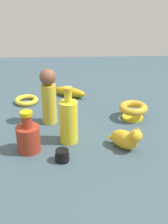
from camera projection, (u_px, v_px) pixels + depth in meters
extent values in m
plane|color=#384C56|center=(84.00, 123.00, 1.24)|extent=(2.00, 2.00, 0.00)
ellipsoid|color=#B69410|center=(70.00, 92.00, 1.48)|extent=(0.12, 0.17, 0.05)
cylinder|color=gold|center=(49.00, 104.00, 1.21)|extent=(0.07, 0.07, 0.16)
sphere|color=brown|center=(48.00, 77.00, 1.16)|extent=(0.06, 0.06, 0.06)
cylinder|color=maroon|center=(28.00, 139.00, 1.04)|extent=(0.08, 0.08, 0.09)
cylinder|color=maroon|center=(27.00, 121.00, 1.01)|extent=(0.04, 0.04, 0.04)
cylinder|color=gold|center=(26.00, 114.00, 1.00)|extent=(0.04, 0.04, 0.01)
cylinder|color=gold|center=(133.00, 117.00, 1.28)|extent=(0.09, 0.09, 0.01)
torus|color=gold|center=(133.00, 108.00, 1.26)|extent=(0.12, 0.12, 0.03)
cylinder|color=yellow|center=(69.00, 122.00, 1.08)|extent=(0.07, 0.07, 0.16)
cylinder|color=yellow|center=(68.00, 97.00, 1.04)|extent=(0.03, 0.03, 0.04)
cylinder|color=gold|center=(68.00, 89.00, 1.03)|extent=(0.03, 0.03, 0.02)
ellipsoid|color=gold|center=(124.00, 139.00, 1.06)|extent=(0.11, 0.11, 0.07)
sphere|color=gold|center=(136.00, 136.00, 1.02)|extent=(0.05, 0.05, 0.05)
cone|color=gold|center=(138.00, 130.00, 1.02)|extent=(0.02, 0.02, 0.02)
cone|color=gold|center=(134.00, 132.00, 1.00)|extent=(0.02, 0.02, 0.02)
ellipsoid|color=gold|center=(113.00, 138.00, 1.09)|extent=(0.04, 0.05, 0.02)
cylinder|color=black|center=(62.00, 157.00, 1.00)|extent=(0.05, 0.05, 0.03)
cylinder|color=yellow|center=(62.00, 155.00, 0.99)|extent=(0.04, 0.04, 0.00)
cylinder|color=black|center=(62.00, 152.00, 0.99)|extent=(0.04, 0.04, 0.02)
torus|color=yellow|center=(26.00, 100.00, 1.42)|extent=(0.11, 0.11, 0.02)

